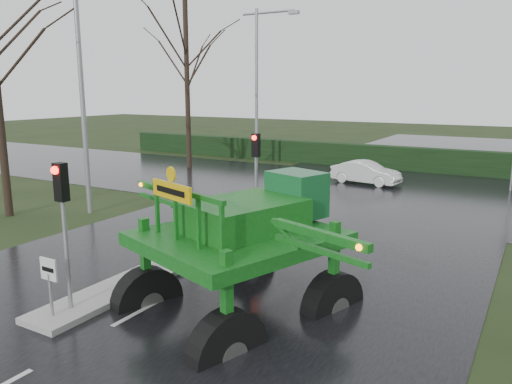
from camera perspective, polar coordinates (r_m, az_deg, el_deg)
The scene contains 13 objects.
ground at distance 12.33m, azimuth -12.68°, elevation -13.02°, with size 140.00×140.00×0.00m, color black.
road_main at distance 20.36m, azimuth 6.71°, elevation -2.89°, with size 14.00×80.00×0.02m, color black.
road_cross at distance 25.84m, azimuth 12.03°, elevation 0.05°, with size 80.00×12.00×0.02m, color black.
median_island at distance 15.19m, azimuth -8.63°, elevation -7.71°, with size 1.20×10.00×0.16m, color gray.
hedge_row at distance 33.33m, azimuth 16.41°, elevation 3.70°, with size 44.00×0.90×1.50m, color black.
keep_left_sign at distance 11.92m, azimuth -22.55°, elevation -9.03°, with size 0.50×0.07×1.35m.
traffic_signal_near at distance 11.78m, azimuth -21.24°, elevation -1.38°, with size 0.26×0.33×3.52m.
traffic_signal_mid at distance 18.22m, azimuth -0.02°, elevation 3.77°, with size 0.26×0.33×3.52m.
street_light_left_near at distance 21.32m, azimuth -18.91°, elevation 13.47°, with size 3.85×0.30×10.00m.
street_light_left_far at distance 32.34m, azimuth 0.54°, elevation 13.25°, with size 3.85×0.30×10.00m.
tree_left_far at distance 33.12m, azimuth -7.96°, elevation 15.11°, with size 7.70×7.70×13.26m.
crop_sprayer at distance 12.13m, azimuth -11.88°, elevation -2.89°, with size 7.55×5.84×4.42m.
white_sedan at distance 28.00m, azimuth 12.38°, elevation 0.91°, with size 1.31×3.75×1.23m, color silver.
Camera 1 is at (7.75, -8.12, 5.08)m, focal length 35.00 mm.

